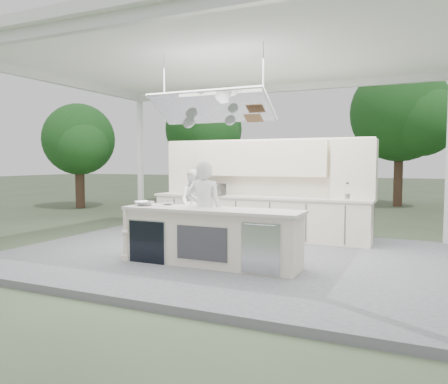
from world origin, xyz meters
The scene contains 12 objects.
ground centered at (0.00, 0.00, 0.00)m, with size 90.00×90.00×0.00m, color #4A593D.
stage_deck centered at (0.00, 0.00, 0.06)m, with size 8.00×6.00×0.12m, color slate.
tent centered at (0.00, -0.01, 3.71)m, with size 8.20×6.20×3.86m.
demo_island centered at (0.18, -0.91, 0.60)m, with size 3.10×0.79×0.95m.
back_counter centered at (0.00, 1.90, 0.60)m, with size 5.08×0.72×0.95m.
back_wall_unit centered at (0.44, 2.11, 1.57)m, with size 5.05×0.48×2.25m.
tree_cluster centered at (-0.16, 9.77, 3.29)m, with size 19.55×9.40×5.85m.
head_chef centered at (-0.04, -0.70, 1.00)m, with size 0.64×0.42×1.76m, color silver.
sous_chef centered at (-1.43, 1.55, 0.90)m, with size 0.76×0.59×1.56m, color white.
toaster_oven centered at (-1.02, 1.70, 1.21)m, with size 0.49×0.33×0.27m, color #AFB1B6.
bowl_large centered at (-1.10, -0.96, 1.11)m, with size 0.32×0.32×0.08m, color #B9BCC0.
bowl_small centered at (-0.79, -0.67, 1.10)m, with size 0.22×0.22×0.07m, color #B5B8BC.
Camera 1 is at (3.39, -7.41, 1.85)m, focal length 35.00 mm.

